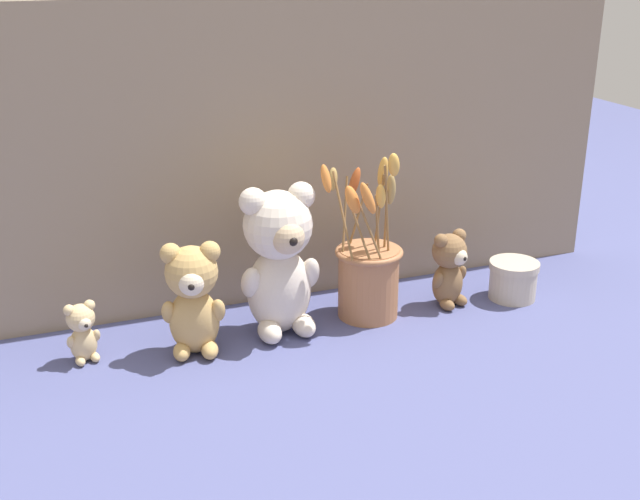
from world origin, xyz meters
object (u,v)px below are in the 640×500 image
at_px(teddy_bear_medium, 193,297).
at_px(teddy_bear_tiny, 82,331).
at_px(teddy_bear_large, 279,258).
at_px(flower_vase, 368,272).
at_px(decorative_tin_tall, 513,280).
at_px(teddy_bear_small, 449,267).

distance_m(teddy_bear_medium, teddy_bear_tiny, 0.19).
xyz_separation_m(teddy_bear_large, flower_vase, (0.18, 0.01, -0.06)).
distance_m(teddy_bear_medium, flower_vase, 0.34).
bearing_deg(teddy_bear_large, flower_vase, 1.74).
bearing_deg(flower_vase, teddy_bear_tiny, 179.24).
relative_size(teddy_bear_tiny, decorative_tin_tall, 1.10).
xyz_separation_m(teddy_bear_large, teddy_bear_medium, (-0.16, -0.02, -0.04)).
bearing_deg(decorative_tin_tall, teddy_bear_medium, -179.84).
bearing_deg(teddy_bear_large, teddy_bear_tiny, 177.97).
distance_m(teddy_bear_small, teddy_bear_tiny, 0.69).
xyz_separation_m(teddy_bear_large, teddy_bear_small, (0.34, -0.01, -0.07)).
xyz_separation_m(flower_vase, decorative_tin_tall, (0.31, -0.03, -0.05)).
height_order(teddy_bear_medium, decorative_tin_tall, teddy_bear_medium).
xyz_separation_m(teddy_bear_medium, flower_vase, (0.34, 0.03, -0.02)).
xyz_separation_m(teddy_bear_medium, teddy_bear_tiny, (-0.18, 0.04, -0.05)).
xyz_separation_m(teddy_bear_medium, decorative_tin_tall, (0.65, 0.00, -0.07)).
height_order(teddy_bear_large, teddy_bear_tiny, teddy_bear_large).
distance_m(teddy_bear_small, decorative_tin_tall, 0.14).
relative_size(teddy_bear_large, flower_vase, 0.85).
distance_m(teddy_bear_medium, decorative_tin_tall, 0.65).
relative_size(teddy_bear_medium, teddy_bear_tiny, 1.88).
height_order(teddy_bear_large, teddy_bear_small, teddy_bear_large).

